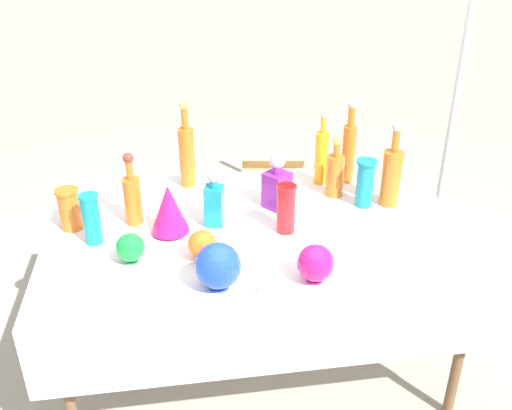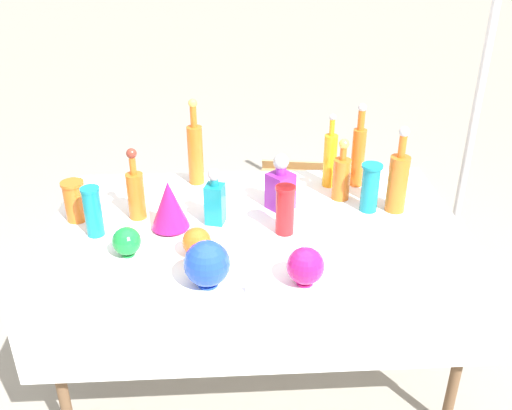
% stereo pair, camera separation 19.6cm
% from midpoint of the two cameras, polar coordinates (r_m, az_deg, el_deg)
% --- Properties ---
extents(ground_plane, '(40.00, 40.00, 0.00)m').
position_cam_midpoint_polar(ground_plane, '(2.91, 2.00, -15.15)').
color(ground_plane, '#A0998C').
extents(display_table, '(1.77, 1.12, 0.76)m').
position_cam_midpoint_polar(display_table, '(2.45, 2.34, -3.65)').
color(display_table, white).
rests_on(display_table, ground).
extents(tall_bottle_0, '(0.06, 0.06, 0.37)m').
position_cam_midpoint_polar(tall_bottle_0, '(2.77, 9.44, 4.59)').
color(tall_bottle_0, orange).
rests_on(tall_bottle_0, display_table).
extents(tall_bottle_1, '(0.08, 0.08, 0.33)m').
position_cam_midpoint_polar(tall_bottle_1, '(2.49, -9.75, 1.24)').
color(tall_bottle_1, orange).
rests_on(tall_bottle_1, display_table).
extents(tall_bottle_2, '(0.09, 0.09, 0.40)m').
position_cam_midpoint_polar(tall_bottle_2, '(2.61, 16.12, 2.36)').
color(tall_bottle_2, orange).
rests_on(tall_bottle_2, display_table).
extents(tall_bottle_3, '(0.08, 0.08, 0.30)m').
position_cam_midpoint_polar(tall_bottle_3, '(2.67, 10.65, 2.83)').
color(tall_bottle_3, orange).
rests_on(tall_bottle_3, display_table).
extents(tall_bottle_4, '(0.06, 0.06, 0.41)m').
position_cam_midpoint_polar(tall_bottle_4, '(2.79, 12.20, 5.10)').
color(tall_bottle_4, orange).
rests_on(tall_bottle_4, display_table).
extents(tall_bottle_5, '(0.07, 0.07, 0.43)m').
position_cam_midpoint_polar(tall_bottle_5, '(2.76, -4.07, 5.36)').
color(tall_bottle_5, orange).
rests_on(tall_bottle_5, display_table).
extents(square_decanter_0, '(0.14, 0.14, 0.26)m').
position_cam_midpoint_polar(square_decanter_0, '(2.55, 4.67, 1.89)').
color(square_decanter_0, purple).
rests_on(square_decanter_0, display_table).
extents(square_decanter_1, '(0.09, 0.09, 0.25)m').
position_cam_midpoint_polar(square_decanter_1, '(2.42, -1.82, 0.49)').
color(square_decanter_1, teal).
rests_on(square_decanter_1, display_table).
extents(slender_vase_0, '(0.08, 0.08, 0.22)m').
position_cam_midpoint_polar(slender_vase_0, '(2.40, -13.79, -0.57)').
color(slender_vase_0, teal).
rests_on(slender_vase_0, display_table).
extents(slender_vase_1, '(0.08, 0.08, 0.21)m').
position_cam_midpoint_polar(slender_vase_1, '(2.35, 5.31, -0.42)').
color(slender_vase_1, red).
rests_on(slender_vase_1, display_table).
extents(slender_vase_2, '(0.09, 0.09, 0.22)m').
position_cam_midpoint_polar(slender_vase_2, '(2.59, 13.50, 1.79)').
color(slender_vase_2, teal).
rests_on(slender_vase_2, display_table).
extents(slender_vase_3, '(0.10, 0.10, 0.18)m').
position_cam_midpoint_polar(slender_vase_3, '(2.54, -15.61, 0.46)').
color(slender_vase_3, orange).
rests_on(slender_vase_3, display_table).
extents(fluted_vase_0, '(0.16, 0.16, 0.22)m').
position_cam_midpoint_polar(fluted_vase_0, '(2.39, -6.37, -0.04)').
color(fluted_vase_0, '#C61972').
rests_on(fluted_vase_0, display_table).
extents(round_bowl_0, '(0.14, 0.14, 0.15)m').
position_cam_midpoint_polar(round_bowl_0, '(2.07, 7.69, -6.14)').
color(round_bowl_0, '#C61972').
rests_on(round_bowl_0, display_table).
extents(round_bowl_1, '(0.17, 0.17, 0.18)m').
position_cam_midpoint_polar(round_bowl_1, '(2.04, -2.17, -5.96)').
color(round_bowl_1, blue).
rests_on(round_bowl_1, display_table).
extents(round_bowl_2, '(0.11, 0.11, 0.12)m').
position_cam_midpoint_polar(round_bowl_2, '(2.22, -3.43, -3.76)').
color(round_bowl_2, orange).
rests_on(round_bowl_2, display_table).
extents(round_bowl_3, '(0.11, 0.11, 0.12)m').
position_cam_midpoint_polar(round_bowl_3, '(2.25, -10.40, -3.66)').
color(round_bowl_3, '#198C38').
rests_on(round_bowl_3, display_table).
extents(price_tag_left, '(0.05, 0.03, 0.04)m').
position_cam_midpoint_polar(price_tag_left, '(2.04, 2.44, -8.45)').
color(price_tag_left, white).
rests_on(price_tag_left, display_table).
extents(cardboard_box_behind_left, '(0.39, 0.43, 0.42)m').
position_cam_midpoint_polar(cardboard_box_behind_left, '(3.61, 1.72, -2.24)').
color(cardboard_box_behind_left, tan).
rests_on(cardboard_box_behind_left, ground).
extents(cardboard_box_behind_right, '(0.53, 0.50, 0.44)m').
position_cam_midpoint_polar(cardboard_box_behind_right, '(3.91, 5.28, 0.32)').
color(cardboard_box_behind_right, tan).
rests_on(cardboard_box_behind_right, ground).
extents(canopy_pole, '(0.18, 0.18, 2.21)m').
position_cam_midpoint_polar(canopy_pole, '(3.35, 22.26, 6.07)').
color(canopy_pole, silver).
rests_on(canopy_pole, ground).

